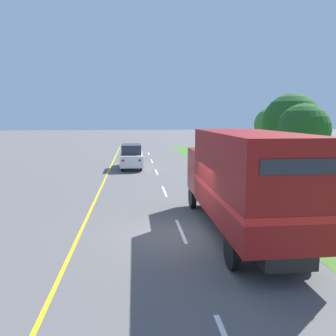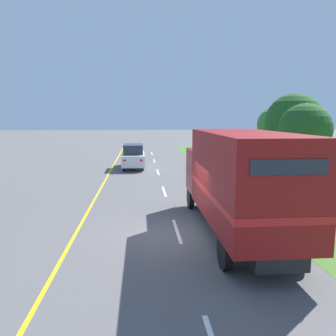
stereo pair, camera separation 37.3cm
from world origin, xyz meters
TOP-DOWN VIEW (x-y plane):
  - ground_plane at (0.00, 0.00)m, footprint 200.00×200.00m
  - edge_line_yellow at (-3.70, 9.82)m, footprint 0.12×51.94m
  - centre_dash_near at (0.00, 0.44)m, footprint 0.12×2.60m
  - centre_dash_mid_a at (0.00, 7.04)m, footprint 0.12×2.60m
  - centre_dash_mid_b at (0.00, 13.64)m, footprint 0.12×2.60m
  - centre_dash_far at (0.00, 20.24)m, footprint 0.12×2.60m
  - centre_dash_farthest at (0.00, 26.84)m, footprint 0.12×2.60m
  - horse_trailer_truck at (2.02, -0.32)m, footprint 2.46×8.37m
  - lead_car_white at (-1.90, 15.85)m, footprint 1.80×4.57m
  - highway_sign at (6.80, 3.26)m, footprint 1.98×0.09m
  - roadside_tree_near at (8.68, 8.09)m, footprint 3.19×3.19m
  - roadside_tree_mid at (10.75, 13.86)m, footprint 4.52×4.52m
  - roadside_tree_far at (11.42, 19.15)m, footprint 3.32×3.32m
  - delineator_post at (4.03, 3.88)m, footprint 0.08×0.08m

SIDE VIEW (x-z plane):
  - ground_plane at x=0.00m, z-range 0.00..0.00m
  - edge_line_yellow at x=-3.70m, z-range 0.00..0.01m
  - centre_dash_near at x=0.00m, z-range 0.00..0.01m
  - centre_dash_mid_a at x=0.00m, z-range 0.00..0.01m
  - centre_dash_mid_b at x=0.00m, z-range 0.00..0.01m
  - centre_dash_far at x=0.00m, z-range 0.00..0.01m
  - centre_dash_farthest at x=0.00m, z-range 0.00..0.01m
  - delineator_post at x=4.03m, z-range 0.03..0.98m
  - lead_car_white at x=-1.90m, z-range 0.00..2.00m
  - highway_sign at x=6.80m, z-range 0.40..3.20m
  - horse_trailer_truck at x=2.02m, z-range 0.20..3.91m
  - roadside_tree_near at x=8.68m, z-range 0.90..5.93m
  - roadside_tree_far at x=11.42m, z-range 0.89..6.04m
  - roadside_tree_mid at x=10.75m, z-range 0.75..6.80m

